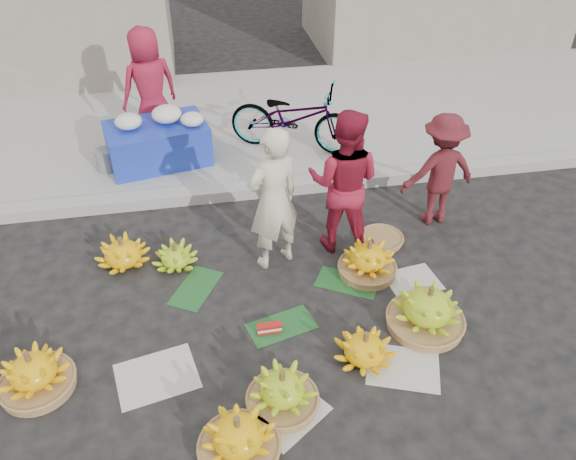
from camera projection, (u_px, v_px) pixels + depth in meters
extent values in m
plane|color=black|center=(288.00, 311.00, 5.67)|extent=(80.00, 80.00, 0.00)
cube|color=#989690|center=(258.00, 189.00, 7.36)|extent=(40.00, 0.25, 0.15)
cube|color=#989690|center=(240.00, 121.00, 9.03)|extent=(40.00, 4.00, 0.12)
cylinder|color=olive|center=(38.00, 384.00, 4.89)|extent=(0.63, 0.63, 0.09)
cylinder|color=brown|center=(28.00, 358.00, 4.69)|extent=(0.05, 0.05, 0.12)
cylinder|color=olive|center=(283.00, 401.00, 4.75)|extent=(0.60, 0.60, 0.09)
cylinder|color=brown|center=(282.00, 377.00, 4.56)|extent=(0.05, 0.05, 0.12)
cylinder|color=olive|center=(239.00, 448.00, 4.39)|extent=(0.63, 0.63, 0.09)
cylinder|color=brown|center=(237.00, 423.00, 4.19)|extent=(0.05, 0.05, 0.12)
cylinder|color=brown|center=(366.00, 338.00, 5.01)|extent=(0.05, 0.05, 0.12)
cylinder|color=olive|center=(425.00, 322.00, 5.49)|extent=(0.74, 0.74, 0.09)
cylinder|color=brown|center=(431.00, 292.00, 5.25)|extent=(0.05, 0.05, 0.12)
cylinder|color=olive|center=(367.00, 269.00, 6.11)|extent=(0.62, 0.62, 0.09)
cylinder|color=brown|center=(370.00, 246.00, 5.92)|extent=(0.05, 0.05, 0.12)
cylinder|color=brown|center=(174.00, 248.00, 6.10)|extent=(0.05, 0.05, 0.12)
cylinder|color=brown|center=(120.00, 242.00, 6.09)|extent=(0.05, 0.05, 0.12)
cylinder|color=olive|center=(381.00, 239.00, 6.57)|extent=(0.51, 0.51, 0.06)
cube|color=#B51A13|center=(269.00, 328.00, 5.41)|extent=(0.24, 0.08, 0.10)
imported|color=beige|center=(274.00, 200.00, 5.81)|extent=(0.70, 0.60, 1.64)
imported|color=#AA1A31|center=(344.00, 183.00, 6.05)|extent=(1.01, 0.92, 1.68)
imported|color=maroon|center=(440.00, 170.00, 6.53)|extent=(0.95, 0.60, 1.40)
cube|color=#1A2FAC|center=(158.00, 143.00, 7.70)|extent=(1.47, 1.09, 0.55)
ellipsoid|color=silver|center=(128.00, 122.00, 7.38)|extent=(0.35, 0.35, 0.20)
ellipsoid|color=silver|center=(167.00, 115.00, 7.53)|extent=(0.40, 0.40, 0.22)
ellipsoid|color=silver|center=(192.00, 120.00, 7.46)|extent=(0.31, 0.31, 0.17)
cylinder|color=slate|center=(106.00, 160.00, 7.58)|extent=(0.27, 0.27, 0.30)
imported|color=#AA1A31|center=(150.00, 87.00, 7.87)|extent=(0.96, 0.81, 1.66)
imported|color=gray|center=(294.00, 117.00, 7.87)|extent=(1.35, 1.95, 0.97)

